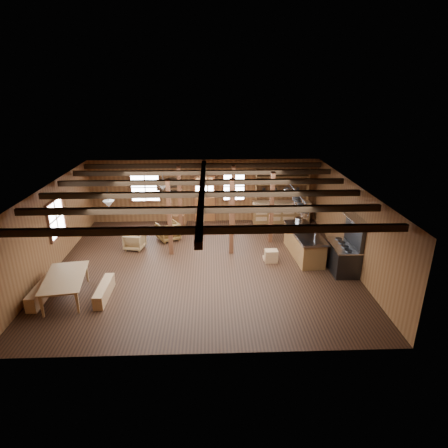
{
  "coord_description": "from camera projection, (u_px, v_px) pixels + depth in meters",
  "views": [
    {
      "loc": [
        0.27,
        -11.56,
        5.85
      ],
      "look_at": [
        0.71,
        0.33,
        1.39
      ],
      "focal_mm": 30.0,
      "sensor_mm": 36.0,
      "label": 1
    }
  ],
  "objects": [
    {
      "name": "bench_aisle",
      "position": [
        104.0,
        291.0,
        10.88
      ],
      "size": [
        0.28,
        1.47,
        0.4
      ],
      "primitive_type": "cube",
      "color": "#976E44",
      "rests_on": "floor"
    },
    {
      "name": "commercial_range",
      "position": [
        344.0,
        253.0,
        12.35
      ],
      "size": [
        0.8,
        1.55,
        1.92
      ],
      "color": "#2B2C2E",
      "rests_on": "floor"
    },
    {
      "name": "step_stool",
      "position": [
        271.0,
        256.0,
        13.05
      ],
      "size": [
        0.5,
        0.36,
        0.44
      ],
      "primitive_type": "cube",
      "rotation": [
        0.0,
        0.0,
        0.02
      ],
      "color": "#976E44",
      "rests_on": "floor"
    },
    {
      "name": "back_door",
      "position": [
        205.0,
        202.0,
        16.71
      ],
      "size": [
        1.02,
        0.08,
        2.15
      ],
      "color": "brown",
      "rests_on": "floor"
    },
    {
      "name": "window_left",
      "position": [
        56.0,
        219.0,
        12.6
      ],
      "size": [
        0.14,
        1.24,
        1.32
      ],
      "color": "white",
      "rests_on": "wall_back"
    },
    {
      "name": "notice_boards",
      "position": [
        170.0,
        186.0,
        16.4
      ],
      "size": [
        1.08,
        0.03,
        0.9
      ],
      "color": "beige",
      "rests_on": "wall_back"
    },
    {
      "name": "window_back_right",
      "position": [
        234.0,
        187.0,
        16.52
      ],
      "size": [
        1.02,
        0.06,
        1.32
      ],
      "color": "white",
      "rests_on": "wall_back"
    },
    {
      "name": "kitchen_island",
      "position": [
        304.0,
        243.0,
        13.45
      ],
      "size": [
        1.06,
        2.56,
        1.2
      ],
      "rotation": [
        0.0,
        0.0,
        0.07
      ],
      "color": "brown",
      "rests_on": "floor"
    },
    {
      "name": "dining_table",
      "position": [
        68.0,
        287.0,
        10.79
      ],
      "size": [
        1.39,
        2.11,
        0.69
      ],
      "primitive_type": "imported",
      "rotation": [
        0.0,
        0.0,
        1.73
      ],
      "color": "olive",
      "rests_on": "floor"
    },
    {
      "name": "counter_pot",
      "position": [
        299.0,
        220.0,
        14.19
      ],
      "size": [
        0.28,
        0.28,
        0.17
      ],
      "primitive_type": "cylinder",
      "color": "silver",
      "rests_on": "kitchen_island"
    },
    {
      "name": "armchair_c",
      "position": [
        135.0,
        241.0,
        14.05
      ],
      "size": [
        0.8,
        0.82,
        0.63
      ],
      "primitive_type": "imported",
      "rotation": [
        0.0,
        0.0,
        2.94
      ],
      "color": "olive",
      "rests_on": "floor"
    },
    {
      "name": "armchair_b",
      "position": [
        177.0,
        220.0,
        16.21
      ],
      "size": [
        0.76,
        0.78,
        0.65
      ],
      "primitive_type": "imported",
      "rotation": [
        0.0,
        0.0,
        3.04
      ],
      "color": "brown",
      "rests_on": "floor"
    },
    {
      "name": "window_back_left",
      "position": [
        145.0,
        187.0,
        16.38
      ],
      "size": [
        1.32,
        0.06,
        1.32
      ],
      "color": "white",
      "rests_on": "wall_back"
    },
    {
      "name": "armchair_a",
      "position": [
        168.0,
        231.0,
        14.86
      ],
      "size": [
        1.07,
        1.08,
        0.72
      ],
      "primitive_type": "imported",
      "rotation": [
        0.0,
        0.0,
        3.66
      ],
      "color": "brown",
      "rests_on": "floor"
    },
    {
      "name": "back_counter",
      "position": [
        281.0,
        209.0,
        16.7
      ],
      "size": [
        2.55,
        0.6,
        2.45
      ],
      "color": "brown",
      "rests_on": "floor"
    },
    {
      "name": "bench_wall",
      "position": [
        42.0,
        292.0,
        10.81
      ],
      "size": [
        0.3,
        1.58,
        0.43
      ],
      "primitive_type": "cube",
      "color": "#976E44",
      "rests_on": "floor"
    },
    {
      "name": "timber_posts",
      "position": [
        217.0,
        208.0,
        14.33
      ],
      "size": [
        3.95,
        2.35,
        2.8
      ],
      "color": "#4B2815",
      "rests_on": "floor"
    },
    {
      "name": "bowl",
      "position": [
        298.0,
        228.0,
        13.49
      ],
      "size": [
        0.32,
        0.32,
        0.06
      ],
      "primitive_type": "imported",
      "rotation": [
        0.0,
        0.0,
        0.4
      ],
      "color": "silver",
      "rests_on": "kitchen_island"
    },
    {
      "name": "pendant_lamps",
      "position": [
        138.0,
        195.0,
        12.93
      ],
      "size": [
        1.86,
        2.36,
        0.66
      ],
      "color": "#2B2C2E",
      "rests_on": "ceiling"
    },
    {
      "name": "ceiling_joists",
      "position": [
        202.0,
        189.0,
        12.08
      ],
      "size": [
        9.8,
        8.82,
        0.18
      ],
      "color": "black",
      "rests_on": "ceiling"
    },
    {
      "name": "room",
      "position": [
        203.0,
        227.0,
        12.37
      ],
      "size": [
        10.04,
        9.04,
        2.84
      ],
      "color": "black",
      "rests_on": "ground"
    },
    {
      "name": "pot_rack",
      "position": [
        295.0,
        199.0,
        12.42
      ],
      "size": [
        0.39,
        3.0,
        0.46
      ],
      "color": "#2B2C2E",
      "rests_on": "ceiling"
    }
  ]
}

